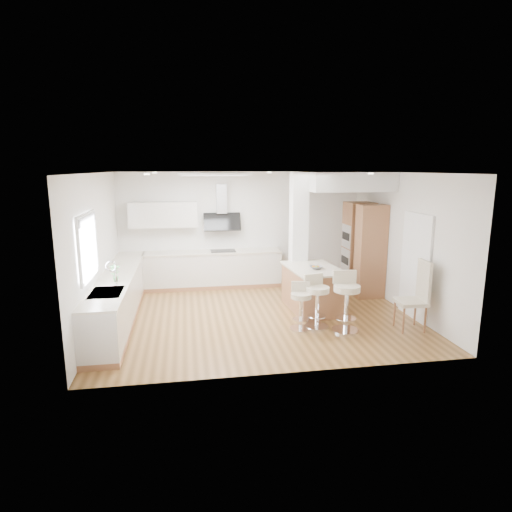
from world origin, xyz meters
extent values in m
plane|color=olive|center=(0.00, 0.00, 0.00)|extent=(6.00, 6.00, 0.00)
cube|color=silver|center=(0.00, 0.00, 0.00)|extent=(6.00, 5.00, 0.02)
cube|color=silver|center=(0.00, 2.50, 1.40)|extent=(6.00, 0.04, 2.80)
cube|color=silver|center=(-3.00, 0.00, 1.40)|extent=(0.04, 5.00, 2.80)
cube|color=silver|center=(3.00, 0.00, 1.40)|extent=(0.04, 5.00, 2.80)
cube|color=white|center=(-0.80, 0.60, 2.77)|extent=(1.40, 0.95, 0.05)
cube|color=white|center=(-0.80, 0.60, 2.76)|extent=(1.25, 0.80, 0.03)
cylinder|color=white|center=(-2.00, 1.50, 2.78)|extent=(0.10, 0.10, 0.02)
cylinder|color=white|center=(-2.00, -0.50, 2.78)|extent=(0.10, 0.10, 0.02)
cylinder|color=white|center=(0.50, 1.50, 2.78)|extent=(0.10, 0.10, 0.02)
cylinder|color=white|center=(2.00, 1.00, 2.78)|extent=(0.10, 0.10, 0.02)
cylinder|color=white|center=(2.00, -0.50, 2.78)|extent=(0.10, 0.10, 0.02)
cube|color=white|center=(-2.96, -0.90, 1.65)|extent=(0.03, 1.15, 0.95)
cube|color=white|center=(-2.95, -0.90, 2.15)|extent=(0.04, 1.28, 0.06)
cube|color=white|center=(-2.95, -0.90, 1.15)|extent=(0.04, 1.28, 0.06)
cube|color=white|center=(-2.95, -1.51, 1.65)|extent=(0.04, 0.06, 0.95)
cube|color=white|center=(-2.95, -0.29, 1.65)|extent=(0.04, 0.06, 0.95)
cube|color=#B4B7BD|center=(-2.94, -0.90, 2.08)|extent=(0.03, 1.18, 0.14)
cube|color=#4A433A|center=(2.99, -0.60, 1.00)|extent=(0.02, 0.90, 2.00)
cube|color=white|center=(2.97, -0.60, 1.00)|extent=(0.05, 1.00, 2.10)
cube|color=#9F6944|center=(-2.70, 0.25, 0.05)|extent=(0.60, 4.50, 0.10)
cube|color=beige|center=(-2.70, 0.25, 0.48)|extent=(0.60, 4.50, 0.76)
cube|color=beige|center=(-2.70, 0.25, 0.88)|extent=(0.63, 4.50, 0.04)
cube|color=silver|center=(-2.70, -1.00, 0.89)|extent=(0.50, 0.75, 0.02)
cube|color=silver|center=(-2.70, -1.18, 0.84)|extent=(0.40, 0.34, 0.10)
cube|color=silver|center=(-2.70, -0.82, 0.84)|extent=(0.40, 0.34, 0.10)
cylinder|color=white|center=(-2.58, -0.70, 1.08)|extent=(0.02, 0.02, 0.36)
torus|color=white|center=(-2.65, -0.70, 1.26)|extent=(0.18, 0.02, 0.18)
imported|color=#4C954F|center=(-2.65, -0.35, 1.06)|extent=(0.17, 0.12, 0.33)
cube|color=#9F6944|center=(-0.75, 2.20, 0.05)|extent=(3.30, 0.60, 0.10)
cube|color=beige|center=(-0.75, 2.20, 0.48)|extent=(3.30, 0.60, 0.76)
cube|color=beige|center=(-0.75, 2.20, 0.88)|extent=(3.33, 0.63, 0.04)
cube|color=black|center=(-0.50, 2.20, 0.91)|extent=(0.60, 0.40, 0.01)
cube|color=beige|center=(-1.90, 2.33, 1.80)|extent=(1.60, 0.34, 0.60)
cube|color=silver|center=(-0.50, 2.40, 2.15)|extent=(0.25, 0.18, 0.70)
cube|color=black|center=(-0.50, 2.32, 1.60)|extent=(0.90, 0.26, 0.44)
cube|color=white|center=(1.05, 0.95, 1.40)|extent=(0.35, 0.35, 2.80)
cube|color=silver|center=(2.10, 1.40, 2.60)|extent=(1.78, 2.20, 0.40)
cube|color=#9F6944|center=(2.68, 1.50, 1.05)|extent=(0.62, 0.62, 2.10)
cube|color=#9F6944|center=(2.68, 0.80, 1.05)|extent=(0.62, 0.40, 2.10)
cube|color=silver|center=(2.37, 1.50, 1.30)|extent=(0.02, 0.55, 0.55)
cube|color=silver|center=(2.37, 1.50, 0.72)|extent=(0.02, 0.55, 0.55)
cube|color=black|center=(2.36, 1.50, 1.30)|extent=(0.01, 0.45, 0.18)
cube|color=black|center=(2.36, 1.50, 0.72)|extent=(0.01, 0.45, 0.18)
cube|color=#9F6944|center=(1.16, 0.17, 0.43)|extent=(1.00, 1.46, 0.86)
cube|color=beige|center=(1.16, 0.17, 0.88)|extent=(1.09, 1.55, 0.04)
imported|color=gray|center=(1.17, 0.02, 0.93)|extent=(0.28, 0.28, 0.06)
sphere|color=orange|center=(1.21, 0.03, 0.93)|extent=(0.08, 0.08, 0.07)
sphere|color=orange|center=(1.13, 0.04, 0.93)|extent=(0.08, 0.08, 0.07)
sphere|color=olive|center=(1.18, -0.02, 0.93)|extent=(0.08, 0.08, 0.07)
cylinder|color=white|center=(0.62, -0.89, 0.01)|extent=(0.45, 0.45, 0.03)
cylinder|color=white|center=(0.62, -0.89, 0.31)|extent=(0.07, 0.07, 0.57)
cylinder|color=white|center=(0.62, -0.89, 0.19)|extent=(0.35, 0.35, 0.01)
cylinder|color=beige|center=(0.62, -0.89, 0.64)|extent=(0.43, 0.43, 0.09)
cube|color=beige|center=(0.65, -0.75, 0.77)|extent=(0.34, 0.10, 0.19)
cylinder|color=white|center=(0.95, -0.84, 0.02)|extent=(0.53, 0.53, 0.03)
cylinder|color=white|center=(0.95, -0.84, 0.35)|extent=(0.08, 0.08, 0.65)
cylinder|color=white|center=(0.95, -0.84, 0.22)|extent=(0.41, 0.41, 0.02)
cylinder|color=beige|center=(0.95, -0.84, 0.72)|extent=(0.51, 0.51, 0.10)
cube|color=beige|center=(0.91, -0.68, 0.87)|extent=(0.38, 0.14, 0.22)
cylinder|color=white|center=(1.40, -1.10, 0.02)|extent=(0.53, 0.53, 0.03)
cylinder|color=white|center=(1.40, -1.10, 0.39)|extent=(0.08, 0.08, 0.72)
cylinder|color=white|center=(1.40, -1.10, 0.24)|extent=(0.41, 0.41, 0.02)
cylinder|color=beige|center=(1.40, -1.10, 0.80)|extent=(0.51, 0.51, 0.11)
cube|color=beige|center=(1.41, -0.93, 0.96)|extent=(0.42, 0.09, 0.24)
cube|color=beige|center=(2.57, -1.21, 0.52)|extent=(0.53, 0.53, 0.07)
cube|color=beige|center=(2.79, -1.23, 0.88)|extent=(0.09, 0.47, 0.79)
cylinder|color=#9F6944|center=(2.36, -1.40, 0.24)|extent=(0.04, 0.04, 0.49)
cylinder|color=#9F6944|center=(2.39, -1.00, 0.24)|extent=(0.04, 0.04, 0.49)
cylinder|color=#9F6944|center=(2.75, -1.43, 0.24)|extent=(0.04, 0.04, 0.49)
cylinder|color=#9F6944|center=(2.78, -1.03, 0.24)|extent=(0.04, 0.04, 0.49)
camera|label=1|loc=(-1.39, -8.02, 2.89)|focal=30.00mm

